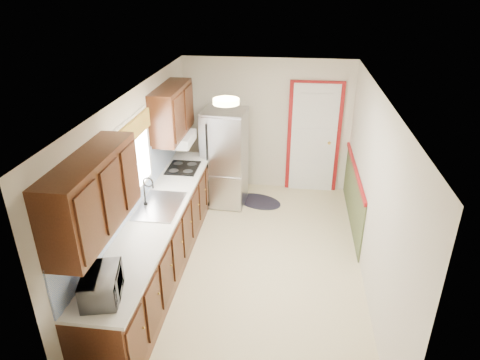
# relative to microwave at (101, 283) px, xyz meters

# --- Properties ---
(room_shell) EXTENTS (3.20, 5.20, 2.52)m
(room_shell) POSITION_rel_microwave_xyz_m (1.20, 1.95, 0.10)
(room_shell) COLOR beige
(room_shell) RESTS_ON ground
(kitchen_run) EXTENTS (0.63, 4.00, 2.20)m
(kitchen_run) POSITION_rel_microwave_xyz_m (-0.04, 1.66, -0.30)
(kitchen_run) COLOR #391A0D
(kitchen_run) RESTS_ON ground
(back_wall_trim) EXTENTS (1.12, 2.30, 2.08)m
(back_wall_trim) POSITION_rel_microwave_xyz_m (2.19, 4.16, -0.22)
(back_wall_trim) COLOR maroon
(back_wall_trim) RESTS_ON ground
(ceiling_fixture) EXTENTS (0.30, 0.30, 0.06)m
(ceiling_fixture) POSITION_rel_microwave_xyz_m (0.90, 1.75, 1.26)
(ceiling_fixture) COLOR #FFD88C
(ceiling_fixture) RESTS_ON room_shell
(microwave) EXTENTS (0.38, 0.54, 0.33)m
(microwave) POSITION_rel_microwave_xyz_m (0.00, 0.00, 0.00)
(microwave) COLOR white
(microwave) RESTS_ON kitchen_run
(refrigerator) EXTENTS (0.74, 0.73, 1.68)m
(refrigerator) POSITION_rel_microwave_xyz_m (0.55, 3.70, -0.27)
(refrigerator) COLOR #B7B7BC
(refrigerator) RESTS_ON ground
(rug) EXTENTS (0.97, 0.81, 0.01)m
(rug) POSITION_rel_microwave_xyz_m (1.14, 3.76, -1.10)
(rug) COLOR black
(rug) RESTS_ON ground
(cooktop) EXTENTS (0.46, 0.55, 0.02)m
(cooktop) POSITION_rel_microwave_xyz_m (0.01, 2.97, -0.16)
(cooktop) COLOR black
(cooktop) RESTS_ON kitchen_run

